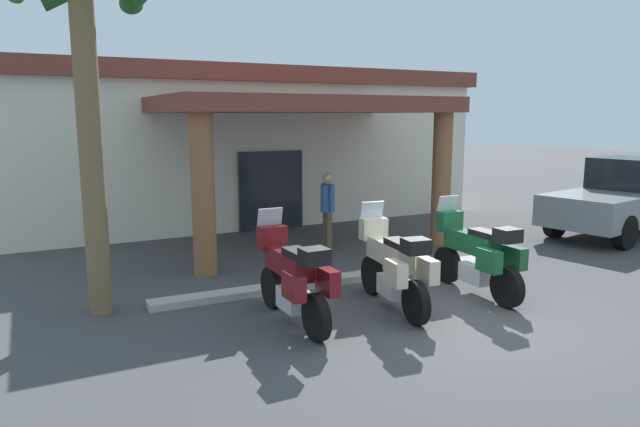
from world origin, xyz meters
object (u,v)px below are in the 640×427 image
pickup_truck_gray (625,198)px  motorcycle_green (477,255)px  motorcycle_maroon (293,277)px  palm_tree_roadside (83,52)px  pedestrian (327,205)px  motel_building (236,142)px  motorcycle_cream (394,266)px

pickup_truck_gray → motorcycle_green: bearing=-173.6°
motorcycle_maroon → motorcycle_green: same height
motorcycle_green → palm_tree_roadside: bearing=74.1°
motorcycle_green → pedestrian: (-0.79, 4.06, 0.33)m
motel_building → motorcycle_green: size_ratio=6.27×
pickup_truck_gray → palm_tree_roadside: (-12.82, -0.49, 3.00)m
motel_building → motorcycle_green: 9.88m
motel_building → pickup_truck_gray: bearing=-43.6°
motel_building → palm_tree_roadside: palm_tree_roadside is taller
motorcycle_maroon → palm_tree_roadside: palm_tree_roadside is taller
palm_tree_roadside → motel_building: bearing=58.7°
motel_building → pickup_truck_gray: size_ratio=2.53×
motorcycle_maroon → pickup_truck_gray: (10.31, 2.21, 0.24)m
motel_building → motorcycle_maroon: size_ratio=6.27×
motorcycle_green → motorcycle_cream: bearing=91.1°
motorcycle_cream → motorcycle_maroon: bearing=93.6°
motorcycle_cream → pedestrian: size_ratio=1.25×
motel_building → pedestrian: bearing=-87.9°
pedestrian → motorcycle_green: bearing=-76.5°
motel_building → pedestrian: motel_building is taller
motorcycle_maroon → motorcycle_green: bearing=-92.9°
motorcycle_green → palm_tree_roadside: (-5.88, 1.83, 3.24)m
pedestrian → palm_tree_roadside: bearing=-153.9°
palm_tree_roadside → motorcycle_maroon: bearing=-34.4°
pedestrian → palm_tree_roadside: 6.27m
pickup_truck_gray → motorcycle_maroon: bearing=-180.0°
motorcycle_cream → motorcycle_green: 1.68m
motorcycle_cream → palm_tree_roadside: 5.61m
motel_building → motorcycle_cream: motel_building is taller
pedestrian → pickup_truck_gray: bearing=-10.3°
motorcycle_cream → motorcycle_green: size_ratio=1.00×
motel_building → pedestrian: (0.31, -5.63, -1.18)m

